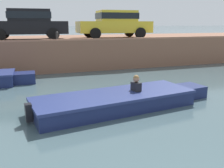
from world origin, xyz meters
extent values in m
plane|color=#3D5156|center=(0.00, 5.93, 0.00)|extent=(400.00, 400.00, 0.00)
cube|color=brown|center=(0.00, 14.87, 0.80)|extent=(60.00, 6.00, 1.61)
cube|color=#9F6C52|center=(0.00, 11.99, 1.65)|extent=(60.00, 0.24, 0.08)
cube|color=navy|center=(-1.56, 10.32, 0.22)|extent=(0.88, 0.84, 0.43)
cube|color=navy|center=(0.94, 5.98, 0.19)|extent=(4.84, 2.14, 0.39)
cube|color=navy|center=(3.72, 6.36, 0.19)|extent=(1.04, 0.95, 0.39)
cube|color=navy|center=(0.94, 5.98, 0.43)|extent=(4.91, 2.21, 0.08)
cube|color=brown|center=(0.59, 5.93, 0.33)|extent=(0.43, 1.38, 0.06)
cube|color=black|center=(-1.48, 5.64, 0.29)|extent=(0.19, 0.22, 0.45)
cube|color=black|center=(1.63, 6.07, 0.51)|extent=(0.24, 0.34, 0.44)
sphere|color=#A37556|center=(1.63, 6.07, 0.83)|extent=(0.19, 0.19, 0.19)
sphere|color=olive|center=(1.63, 6.07, 0.87)|extent=(0.17, 0.17, 0.17)
cube|color=black|center=(-1.28, 13.46, 2.23)|extent=(4.14, 1.89, 0.64)
cube|color=black|center=(-1.12, 13.45, 2.85)|extent=(2.10, 1.60, 0.60)
cube|color=black|center=(-1.12, 13.45, 2.85)|extent=(2.18, 1.64, 0.33)
cylinder|color=black|center=(-2.51, 14.39, 1.91)|extent=(0.61, 0.20, 0.60)
cylinder|color=black|center=(-0.05, 12.52, 1.91)|extent=(0.61, 0.20, 0.60)
cylinder|color=black|center=(0.02, 14.29, 1.91)|extent=(0.61, 0.20, 0.60)
cube|color=yellow|center=(3.51, 13.46, 2.23)|extent=(4.27, 1.92, 0.64)
cube|color=yellow|center=(3.68, 13.45, 2.85)|extent=(2.16, 1.62, 0.60)
cube|color=black|center=(3.68, 13.45, 2.85)|extent=(2.25, 1.66, 0.33)
cylinder|color=black|center=(2.17, 12.61, 1.91)|extent=(0.61, 0.20, 0.60)
cylinder|color=black|center=(2.24, 14.40, 1.91)|extent=(0.61, 0.20, 0.60)
cylinder|color=black|center=(4.78, 12.51, 1.91)|extent=(0.61, 0.20, 0.60)
cylinder|color=black|center=(4.85, 14.30, 1.91)|extent=(0.61, 0.20, 0.60)
cylinder|color=#2D2B28|center=(0.08, 12.12, 1.78)|extent=(0.14, 0.14, 0.35)
sphere|color=#2D2B28|center=(0.08, 12.12, 1.98)|extent=(0.15, 0.15, 0.15)
camera|label=1|loc=(-1.41, -0.56, 2.46)|focal=40.00mm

